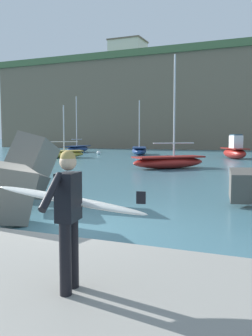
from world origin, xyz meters
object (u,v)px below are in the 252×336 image
(boat_near_right, at_px, (169,161))
(boat_mid_right, at_px, (235,151))
(boat_mid_left, at_px, (61,154))
(station_building_central, at_px, (128,54))
(boat_near_left, at_px, (139,150))
(mooring_buoy_middle, at_px, (138,152))
(mooring_buoy_outer, at_px, (99,153))
(surfer_with_board, at_px, (69,208))
(boat_far_left, at_px, (78,148))

(boat_near_right, distance_m, boat_mid_right, 13.30)
(boat_mid_left, height_order, station_building_central, station_building_central)
(boat_near_left, bearing_deg, boat_near_right, -63.13)
(boat_near_right, bearing_deg, boat_near_left, 116.87)
(boat_mid_left, bearing_deg, mooring_buoy_middle, 66.63)
(mooring_buoy_outer, height_order, station_building_central, station_building_central)
(boat_mid_right, distance_m, mooring_buoy_outer, 16.18)
(mooring_buoy_outer, bearing_deg, boat_mid_right, -7.70)
(boat_near_right, height_order, station_building_central, station_building_central)
(surfer_with_board, distance_m, boat_near_right, 20.49)
(boat_mid_right, xyz_separation_m, boat_far_left, (-21.43, 6.59, -0.24))
(surfer_with_board, height_order, mooring_buoy_middle, surfer_with_board)
(surfer_with_board, height_order, boat_near_right, boat_near_right)
(boat_near_left, height_order, mooring_buoy_outer, boat_near_left)
(boat_near_left, bearing_deg, surfer_with_board, -70.62)
(boat_near_right, bearing_deg, boat_mid_right, 77.36)
(mooring_buoy_outer, bearing_deg, mooring_buoy_middle, 34.57)
(boat_mid_left, height_order, mooring_buoy_middle, boat_mid_left)
(boat_near_left, xyz_separation_m, boat_mid_left, (-5.10, -9.12, -0.08))
(boat_near_left, bearing_deg, boat_mid_left, -119.21)
(mooring_buoy_middle, bearing_deg, surfer_with_board, -70.31)
(boat_near_right, relative_size, mooring_buoy_middle, 17.40)
(boat_mid_right, height_order, station_building_central, station_building_central)
(boat_near_left, height_order, boat_near_right, boat_near_right)
(boat_near_right, bearing_deg, boat_mid_left, 150.75)
(mooring_buoy_middle, bearing_deg, boat_far_left, 169.93)
(surfer_with_board, height_order, boat_far_left, boat_far_left)
(boat_mid_left, bearing_deg, boat_near_left, 60.79)
(mooring_buoy_middle, bearing_deg, boat_near_left, -61.54)
(mooring_buoy_middle, bearing_deg, station_building_central, 114.47)
(boat_mid_left, distance_m, boat_far_left, 12.96)
(boat_far_left, height_order, mooring_buoy_outer, boat_far_left)
(surfer_with_board, distance_m, boat_mid_left, 32.95)
(boat_mid_right, bearing_deg, boat_far_left, 162.90)
(boat_near_right, xyz_separation_m, station_building_central, (-23.93, 50.47, 19.44))
(boat_mid_left, bearing_deg, mooring_buoy_outer, 86.57)
(boat_mid_left, xyz_separation_m, mooring_buoy_outer, (0.45, 7.55, -0.21))
(boat_near_left, distance_m, mooring_buoy_outer, 4.91)
(boat_near_left, relative_size, mooring_buoy_outer, 14.62)
(boat_near_left, distance_m, boat_near_right, 18.73)
(surfer_with_board, distance_m, station_building_central, 78.22)
(boat_near_left, distance_m, boat_mid_left, 10.44)
(surfer_with_board, distance_m, mooring_buoy_middle, 40.25)
(mooring_buoy_middle, relative_size, station_building_central, 0.06)
(surfer_with_board, height_order, station_building_central, station_building_central)
(surfer_with_board, height_order, boat_mid_left, boat_mid_left)
(mooring_buoy_outer, bearing_deg, boat_near_right, -49.11)
(boat_near_right, xyz_separation_m, boat_mid_left, (-13.56, 7.60, -0.06))
(mooring_buoy_middle, height_order, mooring_buoy_outer, same)
(boat_near_right, bearing_deg, station_building_central, 115.37)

